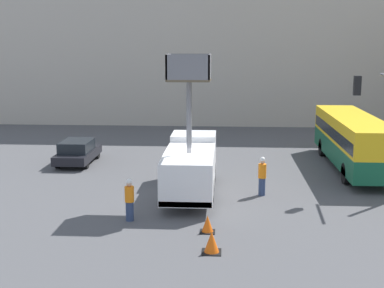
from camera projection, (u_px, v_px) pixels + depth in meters
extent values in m
plane|color=#4C4C4F|center=(180.00, 198.00, 24.94)|extent=(120.00, 120.00, 0.00)
cube|color=#BCB2A3|center=(204.00, 33.00, 49.32)|extent=(44.00, 10.00, 15.82)
cube|color=white|center=(194.00, 153.00, 27.59)|extent=(2.24, 2.14, 2.07)
cube|color=white|center=(189.00, 172.00, 24.12)|extent=(2.24, 4.99, 1.81)
cube|color=red|center=(185.00, 204.00, 21.87)|extent=(2.19, 0.10, 0.24)
cylinder|color=black|center=(175.00, 171.00, 27.84)|extent=(0.30, 1.01, 1.01)
cylinder|color=black|center=(212.00, 172.00, 27.72)|extent=(0.30, 1.01, 1.01)
cylinder|color=black|center=(168.00, 190.00, 24.34)|extent=(0.30, 1.01, 1.01)
cylinder|color=black|center=(210.00, 191.00, 24.23)|extent=(0.30, 1.01, 1.01)
cylinder|color=slate|center=(189.00, 117.00, 23.65)|extent=(0.24, 0.24, 3.22)
cube|color=brown|center=(189.00, 80.00, 23.34)|extent=(1.88, 1.85, 0.10)
cube|color=slate|center=(168.00, 66.00, 23.28)|extent=(0.08, 1.85, 1.05)
cube|color=slate|center=(210.00, 66.00, 23.17)|extent=(0.08, 1.85, 1.05)
cube|color=slate|center=(190.00, 65.00, 24.10)|extent=(1.88, 0.08, 1.05)
cube|color=slate|center=(188.00, 67.00, 22.36)|extent=(1.88, 0.08, 1.05)
cube|color=#145638|center=(352.00, 151.00, 30.45)|extent=(2.41, 11.07, 1.14)
cube|color=yellow|center=(353.00, 129.00, 30.21)|extent=(2.41, 11.07, 1.39)
cube|color=black|center=(353.00, 133.00, 30.25)|extent=(2.43, 10.63, 0.61)
cylinder|color=black|center=(322.00, 147.00, 33.96)|extent=(0.30, 1.10, 1.10)
cylinder|color=black|center=(356.00, 148.00, 33.84)|extent=(0.30, 1.10, 1.10)
cylinder|color=black|center=(346.00, 173.00, 27.24)|extent=(0.30, 1.10, 1.10)
cube|color=black|center=(357.00, 85.00, 24.74)|extent=(0.34, 0.34, 0.90)
sphere|color=red|center=(358.00, 80.00, 24.70)|extent=(0.20, 0.20, 0.20)
cylinder|color=navy|center=(130.00, 211.00, 21.66)|extent=(0.32, 0.32, 0.80)
cylinder|color=orange|center=(129.00, 194.00, 21.53)|extent=(0.38, 0.38, 0.63)
sphere|color=tan|center=(129.00, 184.00, 21.45)|extent=(0.22, 0.22, 0.22)
sphere|color=white|center=(129.00, 182.00, 21.43)|extent=(0.23, 0.23, 0.23)
cylinder|color=navy|center=(262.00, 187.00, 25.24)|extent=(0.32, 0.32, 0.85)
cylinder|color=orange|center=(262.00, 171.00, 25.10)|extent=(0.38, 0.38, 0.67)
sphere|color=tan|center=(263.00, 162.00, 25.01)|extent=(0.23, 0.23, 0.23)
sphere|color=white|center=(263.00, 159.00, 24.99)|extent=(0.24, 0.24, 0.24)
cube|color=black|center=(207.00, 232.00, 20.42)|extent=(0.58, 0.58, 0.03)
cone|color=#F25B0F|center=(207.00, 224.00, 20.36)|extent=(0.46, 0.46, 0.66)
cube|color=black|center=(212.00, 252.00, 18.45)|extent=(0.67, 0.67, 0.03)
cone|color=#F25B0F|center=(212.00, 242.00, 18.38)|extent=(0.54, 0.54, 0.77)
cube|color=black|center=(78.00, 155.00, 31.92)|extent=(1.90, 4.35, 0.51)
cube|color=black|center=(77.00, 146.00, 31.60)|extent=(1.67, 2.39, 0.64)
cylinder|color=black|center=(71.00, 153.00, 33.33)|extent=(0.22, 0.64, 0.64)
cylinder|color=black|center=(97.00, 153.00, 33.23)|extent=(0.22, 0.64, 0.64)
cylinder|color=black|center=(58.00, 163.00, 30.69)|extent=(0.22, 0.64, 0.64)
cylinder|color=black|center=(86.00, 163.00, 30.59)|extent=(0.22, 0.64, 0.64)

